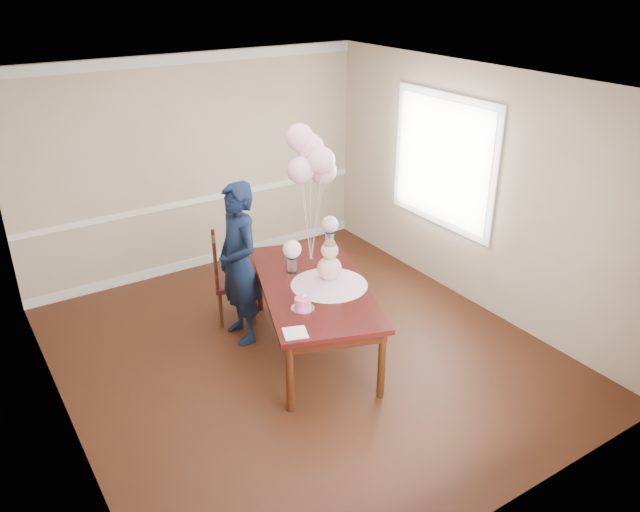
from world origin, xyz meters
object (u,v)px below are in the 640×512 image
Objects in this scene: birthday_cake at (303,303)px; dining_chair_seat at (235,282)px; dining_table_top at (313,286)px; woman at (239,264)px.

dining_chair_seat is at bearing 92.17° from birthday_cake.
dining_chair_seat is (-0.39, 0.99, -0.28)m from dining_table_top.
woman is at bearing -85.42° from dining_chair_seat.
woman reaches higher than birthday_cake.
birthday_cake is 1.40m from dining_chair_seat.
dining_table_top is 4.57× the size of dining_chair_seat.
dining_table_top is 1.10m from dining_chair_seat.
dining_table_top is 1.16× the size of woman.
dining_table_top is at bearing -46.47° from dining_chair_seat.
dining_table_top is at bearing 46.44° from birthday_cake.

